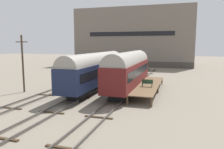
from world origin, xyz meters
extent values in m
plane|color=slate|center=(0.00, 0.00, 0.00)|extent=(200.00, 200.00, 0.00)
cube|color=#4C4742|center=(-5.44, 0.00, 0.18)|extent=(0.08, 60.00, 0.16)
cube|color=#4C4742|center=(-4.00, 0.00, 0.18)|extent=(0.08, 60.00, 0.16)
cube|color=#3D2D1E|center=(-4.72, -9.00, 0.05)|extent=(2.60, 0.24, 0.10)
cube|color=#3D2D1E|center=(-4.72, -3.00, 0.05)|extent=(2.60, 0.24, 0.10)
cube|color=#3D2D1E|center=(-4.72, 3.00, 0.05)|extent=(2.60, 0.24, 0.10)
cube|color=#3D2D1E|center=(-4.72, 9.00, 0.05)|extent=(2.60, 0.24, 0.10)
cube|color=#3D2D1E|center=(-4.72, 15.00, 0.05)|extent=(2.60, 0.24, 0.10)
cube|color=#3D2D1E|center=(-4.72, 21.00, 0.05)|extent=(2.60, 0.24, 0.10)
cube|color=#3D2D1E|center=(-4.72, 27.00, 0.05)|extent=(2.60, 0.24, 0.10)
cube|color=#4C4742|center=(-0.72, 0.00, 0.18)|extent=(0.08, 60.00, 0.16)
cube|color=#4C4742|center=(0.72, 0.00, 0.18)|extent=(0.08, 60.00, 0.16)
cube|color=#3D2D1E|center=(0.00, -15.00, 0.05)|extent=(2.60, 0.24, 0.10)
cube|color=#3D2D1E|center=(0.00, -9.00, 0.05)|extent=(2.60, 0.24, 0.10)
cube|color=#3D2D1E|center=(0.00, -3.00, 0.05)|extent=(2.60, 0.24, 0.10)
cube|color=#3D2D1E|center=(0.00, 3.00, 0.05)|extent=(2.60, 0.24, 0.10)
cube|color=#3D2D1E|center=(0.00, 9.00, 0.05)|extent=(2.60, 0.24, 0.10)
cube|color=#3D2D1E|center=(0.00, 15.00, 0.05)|extent=(2.60, 0.24, 0.10)
cube|color=#3D2D1E|center=(0.00, 21.00, 0.05)|extent=(2.60, 0.24, 0.10)
cube|color=#3D2D1E|center=(0.00, 27.00, 0.05)|extent=(2.60, 0.24, 0.10)
cube|color=#4C4742|center=(4.00, 0.00, 0.18)|extent=(0.08, 60.00, 0.16)
cube|color=#4C4742|center=(5.44, 0.00, 0.18)|extent=(0.08, 60.00, 0.16)
cube|color=#3D2D1E|center=(4.72, -15.00, 0.05)|extent=(2.60, 0.24, 0.10)
cube|color=#3D2D1E|center=(4.72, -9.00, 0.05)|extent=(2.60, 0.24, 0.10)
cube|color=#3D2D1E|center=(4.72, -3.00, 0.05)|extent=(2.60, 0.24, 0.10)
cube|color=#3D2D1E|center=(4.72, 3.00, 0.05)|extent=(2.60, 0.24, 0.10)
cube|color=#3D2D1E|center=(4.72, 9.00, 0.05)|extent=(2.60, 0.24, 0.10)
cube|color=#3D2D1E|center=(4.72, 15.00, 0.05)|extent=(2.60, 0.24, 0.10)
cube|color=#3D2D1E|center=(4.72, 21.00, 0.05)|extent=(2.60, 0.24, 0.10)
cube|color=#3D2D1E|center=(4.72, 27.00, 0.05)|extent=(2.60, 0.24, 0.10)
cube|color=black|center=(4.72, 7.83, 0.50)|extent=(1.80, 2.40, 1.00)
cube|color=black|center=(4.72, -2.42, 0.50)|extent=(1.80, 2.40, 1.00)
cube|color=#5B1919|center=(4.72, 2.71, 2.48)|extent=(3.03, 15.77, 2.96)
cube|color=black|center=(4.72, 2.71, 2.84)|extent=(3.07, 14.50, 1.07)
cylinder|color=gray|center=(4.72, 2.71, 3.96)|extent=(2.88, 15.45, 2.88)
cube|color=black|center=(0.00, 8.34, 0.50)|extent=(1.80, 2.40, 1.00)
cube|color=black|center=(0.00, -3.41, 0.50)|extent=(1.80, 2.40, 1.00)
cube|color=#192342|center=(0.00, 2.46, 2.41)|extent=(2.93, 18.07, 2.83)
cube|color=black|center=(0.00, 2.46, 2.75)|extent=(2.97, 16.63, 1.02)
cylinder|color=gray|center=(0.00, 2.46, 3.83)|extent=(2.78, 17.71, 2.78)
cube|color=brown|center=(7.46, 2.43, 1.04)|extent=(2.85, 13.87, 0.10)
cylinder|color=brown|center=(6.19, -4.35, 0.49)|extent=(0.20, 0.20, 0.99)
cylinder|color=brown|center=(8.74, -4.35, 0.49)|extent=(0.20, 0.20, 0.99)
cylinder|color=brown|center=(6.19, 9.22, 0.49)|extent=(0.20, 0.20, 0.99)
cylinder|color=brown|center=(8.74, 9.22, 0.49)|extent=(0.20, 0.20, 0.99)
cylinder|color=brown|center=(6.19, 2.43, 0.49)|extent=(0.20, 0.20, 0.99)
cylinder|color=brown|center=(8.74, 2.43, 0.49)|extent=(0.20, 0.20, 0.99)
cube|color=#2D4C33|center=(7.54, 0.82, 1.52)|extent=(1.40, 0.40, 0.06)
cube|color=#2D4C33|center=(7.54, 0.99, 1.77)|extent=(1.40, 0.06, 0.45)
cube|color=black|center=(6.94, 0.82, 1.29)|extent=(0.06, 0.40, 0.40)
cube|color=black|center=(8.13, 0.82, 1.29)|extent=(0.06, 0.40, 0.40)
cylinder|color=#282833|center=(-1.96, -3.29, 0.39)|extent=(0.12, 0.12, 0.78)
cylinder|color=#282833|center=(-1.76, -3.29, 0.39)|extent=(0.12, 0.12, 0.78)
cylinder|color=#4C382D|center=(-1.86, -3.29, 1.10)|extent=(0.32, 0.32, 0.65)
sphere|color=tan|center=(-1.86, -3.29, 1.53)|extent=(0.21, 0.21, 0.21)
cylinder|color=#473828|center=(-8.58, -2.16, 3.80)|extent=(0.24, 0.24, 7.61)
cube|color=#473828|center=(-8.58, -2.16, 6.69)|extent=(1.80, 0.12, 0.12)
cube|color=#46403A|center=(-2.21, 40.72, 0.84)|extent=(34.59, 12.51, 1.69)
cube|color=slate|center=(-2.21, 40.72, 9.29)|extent=(34.59, 12.51, 15.20)
cube|color=black|center=(-2.21, 34.41, 9.29)|extent=(24.21, 0.10, 1.20)
camera|label=1|loc=(11.27, -26.24, 6.39)|focal=35.00mm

